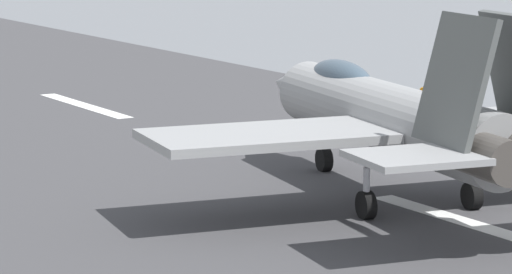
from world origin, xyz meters
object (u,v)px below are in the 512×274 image
Objects in this scene: crew_person at (428,102)px; marker_cone_far at (326,81)px; fighter_jet at (391,115)px; marker_cone_mid at (512,117)px.

crew_person reaches higher than marker_cone_far.
fighter_jet reaches higher than crew_person.
marker_cone_mid is at bearing -55.18° from fighter_jet.
marker_cone_far is (12.60, 0.00, 0.00)m from marker_cone_mid.
fighter_jet is 9.72× the size of crew_person.
marker_cone_mid is (-1.69, -2.73, -0.57)m from crew_person.
marker_cone_mid is (8.40, -12.07, -2.16)m from fighter_jet.
fighter_jet is at bearing 150.10° from marker_cone_far.
crew_person is at bearing 58.15° from marker_cone_mid.
fighter_jet is 14.86m from marker_cone_mid.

